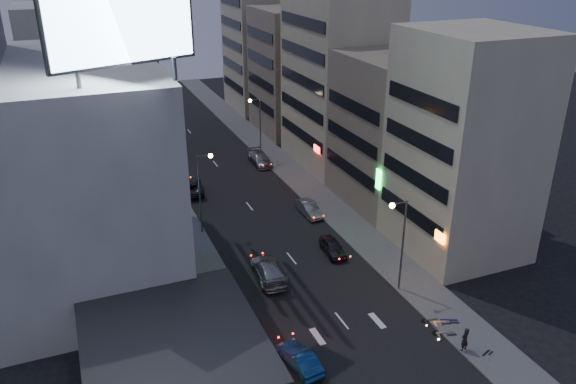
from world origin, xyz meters
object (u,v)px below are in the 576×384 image
parked_car_right_mid (309,208)px  road_car_silver (268,270)px  parked_car_right_near (333,247)px  road_car_blue (299,359)px  scooter_black_a (489,344)px  parked_car_right_far (260,159)px  scooter_black_b (438,313)px  scooter_silver_b (450,314)px  parked_car_left (191,187)px  scooter_silver_a (455,324)px  person (465,339)px  scooter_blue (458,313)px

parked_car_right_mid → road_car_silver: 13.06m
parked_car_right_near → road_car_blue: (-8.86, -12.83, 0.02)m
road_car_silver → scooter_black_a: (11.12, -14.59, -0.21)m
parked_car_right_far → road_car_silver: size_ratio=0.94×
road_car_blue → road_car_silver: (1.86, 11.11, 0.12)m
scooter_black_b → parked_car_right_far: bearing=11.6°
parked_car_right_near → scooter_black_a: 16.82m
parked_car_right_far → scooter_silver_b: bearing=-86.2°
parked_car_right_far → scooter_black_a: size_ratio=3.33×
parked_car_right_near → parked_car_right_mid: 8.45m
parked_car_right_near → parked_car_right_far: parked_car_right_far is taller
parked_car_right_near → scooter_black_a: parked_car_right_near is taller
parked_car_right_mid → scooter_black_b: size_ratio=2.60×
parked_car_right_far → parked_car_right_mid: bearing=-90.2°
parked_car_right_far → scooter_black_b: size_ratio=3.24×
parked_car_left → scooter_silver_b: (12.51, -31.20, -0.06)m
parked_car_left → scooter_silver_b: size_ratio=2.89×
parked_car_left → parked_car_right_near: bearing=123.4°
parked_car_right_near → scooter_silver_a: (3.15, -13.71, 0.06)m
parked_car_right_far → scooter_silver_b: parked_car_right_far is taller
parked_car_right_far → road_car_blue: 38.59m
parked_car_left → person: 36.21m
scooter_blue → road_car_blue: bearing=115.2°
scooter_silver_a → road_car_silver: bearing=54.9°
scooter_black_a → scooter_blue: bearing=-23.7°
road_car_blue → scooter_blue: size_ratio=2.14×
scooter_black_a → scooter_black_b: 4.48m
scooter_blue → scooter_silver_a: bearing=156.7°
parked_car_left → scooter_silver_a: size_ratio=2.66×
person → scooter_silver_b: 3.43m
parked_car_right_mid → parked_car_right_far: parked_car_right_far is taller
scooter_black_b → scooter_black_a: bearing=-155.7°
parked_car_right_near → person: (2.44, -15.71, 0.36)m
parked_car_right_mid → scooter_blue: (2.97, -21.03, 0.03)m
road_car_silver → scooter_silver_b: road_car_silver is taller
parked_car_right_far → road_car_blue: bearing=-105.0°
parked_car_right_far → scooter_blue: (2.77, -37.02, -0.04)m
scooter_blue → person: bearing=173.2°
scooter_silver_a → scooter_black_b: scooter_silver_a is taller
parked_car_right_near → scooter_black_a: size_ratio=2.50×
parked_car_right_mid → scooter_black_a: 24.82m
parked_car_right_mid → scooter_silver_b: size_ratio=2.28×
parked_car_right_near → person: 15.90m
parked_car_left → scooter_black_b: 32.87m
person → road_car_silver: bearing=-68.3°
road_car_silver → scooter_blue: road_car_silver is taller
parked_car_right_mid → road_car_blue: same height
parked_car_right_near → parked_car_right_mid: bearing=86.0°
parked_car_left → scooter_black_b: bearing=119.1°
road_car_blue → scooter_silver_a: size_ratio=2.10×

